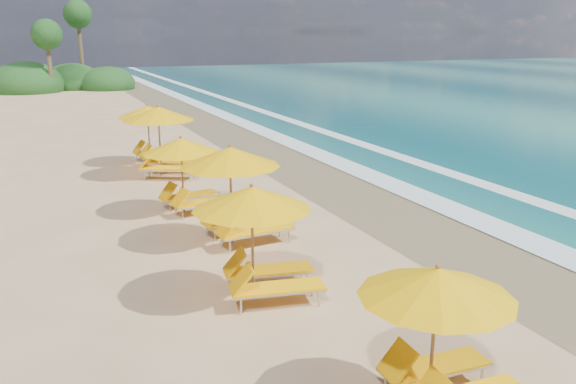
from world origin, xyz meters
The scene contains 9 objects.
ground centered at (0.00, 0.00, 0.00)m, with size 160.00×160.00×0.00m, color tan.
wet_sand centered at (4.00, 0.00, 0.01)m, with size 4.00×160.00×0.01m, color olive.
surf_foam centered at (6.70, 0.00, 0.03)m, with size 4.00×160.00×0.01m.
station_1 centered at (-0.93, -7.66, 1.24)m, with size 2.43×2.25×2.21m.
station_2 centered at (-1.96, -3.23, 1.34)m, with size 2.87×2.74×2.39m.
station_3 centered at (-1.31, 0.14, 1.43)m, with size 2.91×2.73×2.55m.
station_4 centered at (-1.83, 3.25, 1.29)m, with size 2.77×2.65×2.31m.
station_5 centered at (-1.48, 8.04, 1.49)m, with size 3.55×3.55×2.66m.
station_6 centered at (-1.42, 10.59, 1.36)m, with size 2.76×2.60×2.42m.
Camera 1 is at (-5.91, -13.75, 5.22)m, focal length 37.31 mm.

